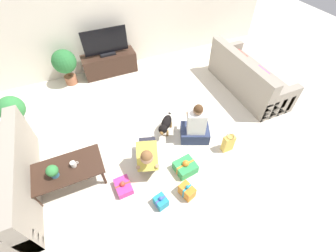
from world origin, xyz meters
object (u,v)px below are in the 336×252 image
Objects in this scene: tv_console at (110,64)px; sofa_right at (247,78)px; tv at (106,44)px; person_kneeling at (148,155)px; potted_plant_back_left at (65,63)px; gift_box_d at (123,186)px; sofa_left at (6,183)px; gift_bag_a at (228,143)px; dog at (166,124)px; coffee_table at (66,170)px; potted_plant_corner_left at (13,111)px; gift_box_b at (187,191)px; gift_box_a at (161,201)px; tabletop_plant at (52,171)px; mug at (73,164)px; gift_box_c at (185,167)px; person_sitting at (196,127)px.

sofa_right is at bearing -35.39° from tv_console.
tv is 3.03m from person_kneeling.
potted_plant_back_left is 3.24m from gift_box_d.
sofa_left reaches higher than gift_bag_a.
dog is at bearing 63.58° from person_kneeling.
coffee_table is 0.90m from gift_box_d.
tv reaches higher than gift_box_d.
sofa_right is at bearing -7.98° from potted_plant_corner_left.
potted_plant_corner_left is (-1.05, -1.20, -0.04)m from potted_plant_back_left.
gift_box_b is at bearing 126.78° from sofa_right.
gift_box_a is (-0.16, -3.71, -0.17)m from tv_console.
tabletop_plant is at bearing 172.36° from gift_bag_a.
mug is (0.98, -0.16, 0.13)m from sofa_left.
potted_plant_back_left is 2.30× the size of gift_box_c.
sofa_right is 7.52× the size of gift_box_b.
tv_console is 1.24× the size of tv.
tv_console is 3.36m from gift_box_c.
coffee_table reaches higher than dog.
sofa_right is 1.91m from gift_bag_a.
sofa_left is 2.62× the size of person_kneeling.
person_kneeling is (0.89, -2.94, -0.21)m from potted_plant_back_left.
sofa_right is 4.13m from potted_plant_back_left.
sofa_left is 0.86m from coffee_table.
dog is 1.43m from gift_box_a.
potted_plant_corner_left is (0.15, 1.39, 0.18)m from sofa_left.
sofa_left is 9.18× the size of gift_box_a.
mug is at bearing 138.60° from gift_box_a.
person_sitting reaches higher than gift_box_b.
gift_box_b is at bearing -71.25° from potted_plant_back_left.
person_kneeling is at bearing -91.88° from tv_console.
person_kneeling is 0.76m from gift_box_a.
mug is (-2.11, -0.03, 0.15)m from person_sitting.
coffee_table is 3.98× the size of gift_box_b.
potted_plant_corner_left is (-2.03, -1.25, 0.25)m from tv_console.
dog is (0.46, -2.43, -0.54)m from tv.
mug is at bearing 24.42° from person_sitting.
tv is at bearing 66.76° from mug.
mug is at bearing 162.01° from gift_box_c.
sofa_left is 7.52× the size of gift_box_b.
gift_box_d is 1.05m from tabletop_plant.
tv_console is at bearing 97.44° from gift_box_c.
gift_box_a is at bearing 61.97° from sofa_left.
dog is 1.28× the size of gift_box_c.
gift_box_d is at bearing -23.52° from tabletop_plant.
mug is (-0.59, 0.44, 0.38)m from gift_box_d.
tv_console is (-2.69, 1.91, -0.06)m from sofa_right.
tabletop_plant is at bearing -117.30° from tv_console.
sofa_right reaches higher than coffee_table.
gift_box_c is (-0.47, -0.56, -0.21)m from person_sitting.
tabletop_plant is at bearing -127.11° from dog.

